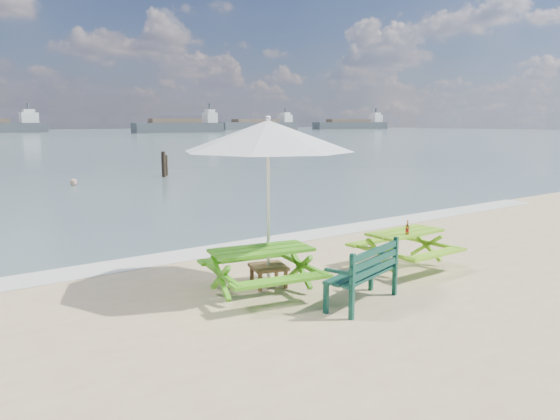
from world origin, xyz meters
TOP-DOWN VIEW (x-y plane):
  - foam_strip at (0.00, 4.60)m, footprint 22.00×0.90m
  - picnic_table_left at (-1.26, 1.69)m, footprint 1.79×1.92m
  - picnic_table_right at (1.64, 1.41)m, footprint 1.45×1.61m
  - park_bench at (-0.34, 0.50)m, footprint 1.47×0.83m
  - side_table at (-0.93, 1.98)m, footprint 0.65×0.65m
  - patio_umbrella at (-0.93, 1.98)m, footprint 3.27×3.27m
  - beer_bottle at (1.44, 1.20)m, footprint 0.06×0.06m
  - swimmer at (0.60, 17.85)m, footprint 0.65×0.52m
  - mooring_pilings at (5.13, 18.90)m, footprint 0.58×0.78m
  - cargo_ships at (49.50, 124.02)m, footprint 145.72×44.59m

SIDE VIEW (x-z plane):
  - swimmer at x=0.60m, z-range -1.29..0.27m
  - foam_strip at x=0.00m, z-range 0.00..0.01m
  - side_table at x=-0.93m, z-range 0.01..0.35m
  - park_bench at x=-0.34m, z-range -0.16..0.69m
  - picnic_table_right at x=1.64m, z-range -0.01..0.66m
  - picnic_table_left at x=-1.26m, z-range -0.01..0.70m
  - mooring_pilings at x=5.13m, z-range -0.24..1.15m
  - beer_bottle at x=1.44m, z-range 0.64..0.88m
  - cargo_ships at x=49.50m, z-range -1.02..3.38m
  - patio_umbrella at x=-0.93m, z-range 1.07..3.69m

